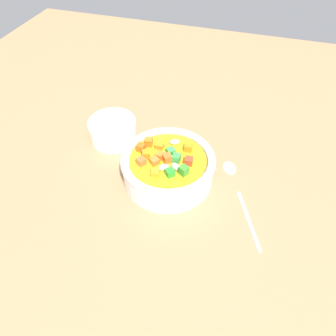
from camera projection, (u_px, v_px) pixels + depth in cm
name	position (u px, v px, depth cm)	size (l,w,h in cm)	color
ground_plane	(168.00, 182.00, 60.44)	(140.00, 140.00, 2.00)	#9E754F
soup_bowl_main	(168.00, 167.00, 57.38)	(17.23, 17.23, 6.73)	white
spoon	(237.00, 186.00, 57.77)	(19.06, 9.73, 0.85)	silver
side_bowl_small	(113.00, 129.00, 65.88)	(10.06, 10.06, 4.77)	white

